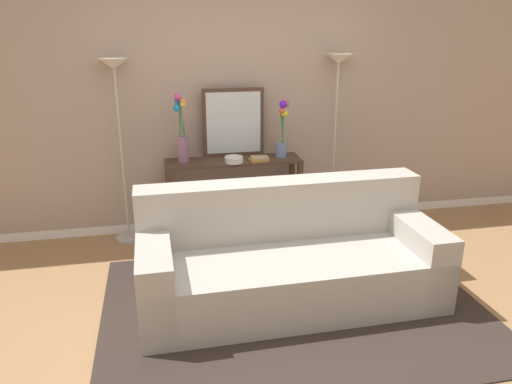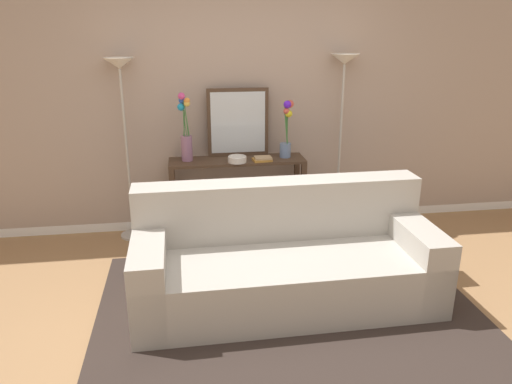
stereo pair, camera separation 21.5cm
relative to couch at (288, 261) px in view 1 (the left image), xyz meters
name	(u,v)px [view 1 (the left image)]	position (x,y,z in m)	size (l,w,h in m)	color
ground_plane	(285,326)	(-0.11, -0.35, -0.32)	(16.00, 16.00, 0.02)	#9E754C
back_wall	(237,94)	(-0.11, 1.61, 1.05)	(12.00, 0.15, 2.74)	white
area_rug	(293,308)	(0.00, -0.16, -0.31)	(2.81, 2.06, 0.01)	#332823
couch	(288,261)	(0.00, 0.00, 0.00)	(2.25, 0.93, 0.88)	#ADA89E
console_table	(234,183)	(-0.21, 1.29, 0.23)	(1.32, 0.35, 0.78)	#473323
floor_lamp_left	(117,100)	(-1.26, 1.38, 1.06)	(0.28, 0.28, 1.74)	#B7B2A8
floor_lamp_right	(337,93)	(0.85, 1.38, 1.07)	(0.28, 0.28, 1.76)	#B7B2A8
wall_mirror	(233,123)	(-0.18, 1.44, 0.80)	(0.60, 0.02, 0.66)	#473323
vase_tall_flowers	(182,134)	(-0.69, 1.32, 0.74)	(0.12, 0.13, 0.65)	gray
vase_short_flowers	(282,131)	(0.27, 1.30, 0.73)	(0.13, 0.13, 0.56)	#6B84AD
fruit_bowl	(234,159)	(-0.22, 1.19, 0.50)	(0.18, 0.18, 0.06)	silver
book_stack	(259,159)	(0.02, 1.20, 0.49)	(0.19, 0.15, 0.04)	#B77F33
book_row_under_console	(202,231)	(-0.54, 1.29, -0.25)	(0.41, 0.17, 0.13)	slate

